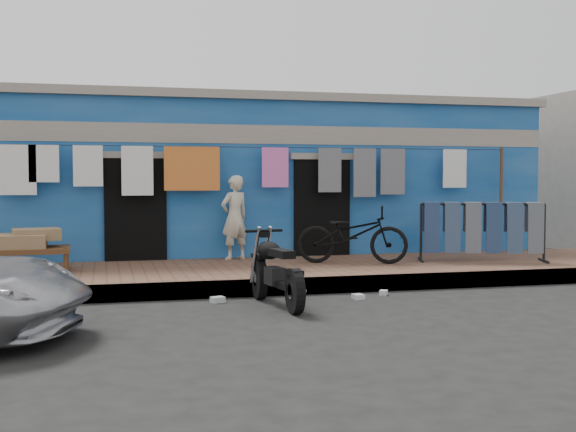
# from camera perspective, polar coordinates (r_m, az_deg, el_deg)

# --- Properties ---
(ground) EXTENTS (80.00, 80.00, 0.00)m
(ground) POSITION_cam_1_polar(r_m,az_deg,el_deg) (9.32, 3.06, -7.70)
(ground) COLOR black
(ground) RESTS_ON ground
(sidewalk) EXTENTS (28.00, 3.00, 0.25)m
(sidewalk) POSITION_cam_1_polar(r_m,az_deg,el_deg) (12.16, -1.17, -4.59)
(sidewalk) COLOR brown
(sidewalk) RESTS_ON ground
(curb) EXTENTS (28.00, 0.10, 0.25)m
(curb) POSITION_cam_1_polar(r_m,az_deg,el_deg) (10.77, 0.59, -5.58)
(curb) COLOR gray
(curb) RESTS_ON ground
(building) EXTENTS (12.20, 5.20, 3.36)m
(building) POSITION_cam_1_polar(r_m,az_deg,el_deg) (15.97, -4.43, 2.83)
(building) COLOR #104993
(building) RESTS_ON ground
(clothesline) EXTENTS (10.06, 0.06, 2.10)m
(clothesline) POSITION_cam_1_polar(r_m,az_deg,el_deg) (13.20, -4.18, 3.36)
(clothesline) COLOR brown
(clothesline) RESTS_ON sidewalk
(seated_person) EXTENTS (0.66, 0.57, 1.54)m
(seated_person) POSITION_cam_1_polar(r_m,az_deg,el_deg) (13.16, -4.25, -0.11)
(seated_person) COLOR beige
(seated_person) RESTS_ON sidewalk
(bicycle) EXTENTS (2.01, 1.32, 1.23)m
(bicycle) POSITION_cam_1_polar(r_m,az_deg,el_deg) (12.58, 5.11, -0.96)
(bicycle) COLOR black
(bicycle) RESTS_ON sidewalk
(motorcycle) EXTENTS (1.06, 1.75, 1.01)m
(motorcycle) POSITION_cam_1_polar(r_m,az_deg,el_deg) (9.76, -0.95, -4.20)
(motorcycle) COLOR black
(motorcycle) RESTS_ON ground
(charpoy) EXTENTS (2.00, 1.05, 0.65)m
(charpoy) POSITION_cam_1_polar(r_m,az_deg,el_deg) (12.14, -21.17, -2.66)
(charpoy) COLOR brown
(charpoy) RESTS_ON sidewalk
(jeans_rack) EXTENTS (2.54, 1.78, 1.09)m
(jeans_rack) POSITION_cam_1_polar(r_m,az_deg,el_deg) (13.27, 15.10, -1.14)
(jeans_rack) COLOR black
(jeans_rack) RESTS_ON sidewalk
(litter_a) EXTENTS (0.22, 0.19, 0.08)m
(litter_a) POSITION_cam_1_polar(r_m,az_deg,el_deg) (10.16, -5.58, -6.59)
(litter_a) COLOR silver
(litter_a) RESTS_ON ground
(litter_b) EXTENTS (0.16, 0.18, 0.07)m
(litter_b) POSITION_cam_1_polar(r_m,az_deg,el_deg) (10.85, 7.55, -6.02)
(litter_b) COLOR silver
(litter_b) RESTS_ON ground
(litter_c) EXTENTS (0.16, 0.19, 0.07)m
(litter_c) POSITION_cam_1_polar(r_m,az_deg,el_deg) (10.45, 5.57, -6.36)
(litter_c) COLOR silver
(litter_c) RESTS_ON ground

